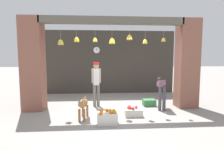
{
  "coord_description": "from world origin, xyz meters",
  "views": [
    {
      "loc": [
        -0.43,
        -5.85,
        1.81
      ],
      "look_at": [
        0.0,
        0.45,
        1.21
      ],
      "focal_mm": 28.0,
      "sensor_mm": 36.0,
      "label": 1
    }
  ],
  "objects": [
    {
      "name": "ground_plane",
      "position": [
        0.0,
        0.0,
        0.0
      ],
      "size": [
        60.0,
        60.0,
        0.0
      ],
      "primitive_type": "plane",
      "color": "gray"
    },
    {
      "name": "shop_back_wall",
      "position": [
        0.0,
        3.07,
        1.59
      ],
      "size": [
        6.75,
        0.12,
        3.18
      ],
      "primitive_type": "cube",
      "color": "#38332D",
      "rests_on": "ground_plane"
    },
    {
      "name": "shop_pillar_left",
      "position": [
        -2.73,
        0.3,
        1.59
      ],
      "size": [
        0.7,
        0.6,
        3.18
      ],
      "primitive_type": "cube",
      "color": "brown",
      "rests_on": "ground_plane"
    },
    {
      "name": "shop_pillar_right",
      "position": [
        2.73,
        0.3,
        1.59
      ],
      "size": [
        0.7,
        0.6,
        3.18
      ],
      "primitive_type": "cube",
      "color": "brown",
      "rests_on": "ground_plane"
    },
    {
      "name": "storefront_awning",
      "position": [
        -0.03,
        0.12,
        3.0
      ],
      "size": [
        4.85,
        0.28,
        0.96
      ],
      "color": "#5B564C"
    },
    {
      "name": "dog",
      "position": [
        -0.94,
        -0.79,
        0.43
      ],
      "size": [
        0.31,
        0.86,
        0.64
      ],
      "rotation": [
        0.0,
        0.0,
        -1.7
      ],
      "color": "#9E7042",
      "rests_on": "ground_plane"
    },
    {
      "name": "shopkeeper",
      "position": [
        -0.58,
        0.59,
        0.97
      ],
      "size": [
        0.34,
        0.28,
        1.65
      ],
      "rotation": [
        0.0,
        0.0,
        3.3
      ],
      "color": "#6B665B",
      "rests_on": "ground_plane"
    },
    {
      "name": "worker_stooping",
      "position": [
        1.72,
        0.11,
        0.72
      ],
      "size": [
        0.34,
        0.83,
        1.08
      ],
      "rotation": [
        0.0,
        0.0,
        -0.18
      ],
      "color": "#424247",
      "rests_on": "ground_plane"
    },
    {
      "name": "fruit_crate_oranges",
      "position": [
        -0.24,
        -1.17,
        0.17
      ],
      "size": [
        0.55,
        0.43,
        0.38
      ],
      "color": "silver",
      "rests_on": "ground_plane"
    },
    {
      "name": "fruit_crate_apples",
      "position": [
        0.59,
        -0.57,
        0.12
      ],
      "size": [
        0.54,
        0.38,
        0.31
      ],
      "color": "silver",
      "rests_on": "ground_plane"
    },
    {
      "name": "produce_box_green",
      "position": [
        1.42,
        0.53,
        0.12
      ],
      "size": [
        0.46,
        0.34,
        0.24
      ],
      "primitive_type": "cube",
      "color": "#387A42",
      "rests_on": "ground_plane"
    },
    {
      "name": "water_bottle",
      "position": [
        -0.38,
        -0.45,
        0.11
      ],
      "size": [
        0.07,
        0.07,
        0.24
      ],
      "color": "#2D60AD",
      "rests_on": "ground_plane"
    },
    {
      "name": "wall_clock",
      "position": [
        -0.6,
        2.99,
        2.2
      ],
      "size": [
        0.34,
        0.03,
        0.34
      ],
      "color": "black"
    }
  ]
}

